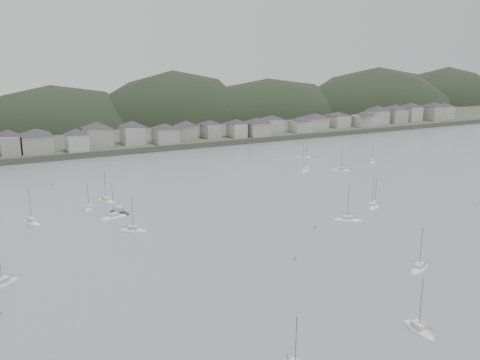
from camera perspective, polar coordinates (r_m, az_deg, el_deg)
ground at (r=123.77m, az=16.68°, el=-9.96°), size 900.00×900.00×0.00m
far_shore_land at (r=386.24m, az=-15.50°, el=6.14°), size 900.00×250.00×3.00m
forested_ridge at (r=364.45m, az=-13.75°, el=3.79°), size 851.55×103.94×102.57m
waterfront_town at (r=296.95m, az=-1.12°, el=5.92°), size 451.48×28.46×12.92m
sailboat_lead at (r=173.80m, az=-16.22°, el=-3.03°), size 4.60×6.89×9.06m
moored_fleet at (r=164.01m, az=2.38°, el=-3.47°), size 234.92×150.92×11.89m
motor_launch_far at (r=167.02m, az=-13.06°, el=-3.46°), size 6.43×8.07×3.85m
mooring_buoys at (r=160.58m, az=-0.82°, el=-3.84°), size 144.97×135.60×0.70m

